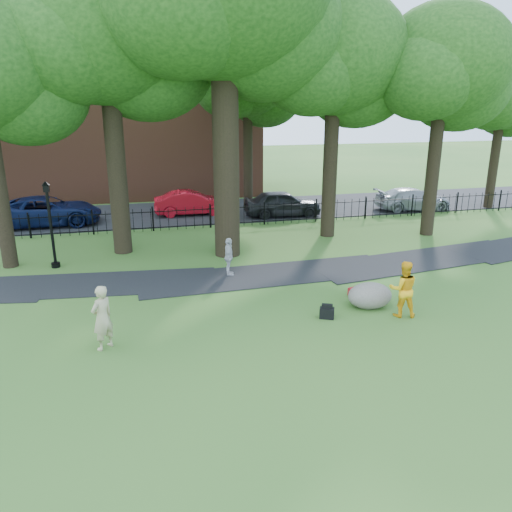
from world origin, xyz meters
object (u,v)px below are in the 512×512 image
object	(u,v)px
big_tree	(226,3)
man	(403,289)
woman	(102,318)
boulder	(370,294)
lamppost	(51,226)
red_sedan	(191,203)

from	to	relation	value
big_tree	man	size ratio (longest dim) A/B	7.90
woman	boulder	bearing A→B (deg)	143.74
boulder	lamppost	distance (m)	12.72
man	red_sedan	bearing A→B (deg)	-57.69
woman	man	bearing A→B (deg)	137.34
woman	boulder	size ratio (longest dim) A/B	1.24
woman	man	world-z (taller)	woman
man	boulder	xyz separation A→B (m)	(-0.64, 0.94, -0.48)
big_tree	boulder	size ratio (longest dim) A/B	9.67
woman	man	size ratio (longest dim) A/B	1.01
big_tree	woman	xyz separation A→B (m)	(-5.05, -7.91, -9.22)
big_tree	lamppost	bearing A→B (deg)	-178.74
big_tree	woman	distance (m)	13.16
red_sedan	big_tree	bearing A→B (deg)	-174.23
man	lamppost	world-z (taller)	lamppost
woman	red_sedan	xyz separation A→B (m)	(4.32, 16.22, -0.20)
big_tree	boulder	distance (m)	12.40
big_tree	lamppost	xyz separation A→B (m)	(-7.31, -0.16, -8.41)
boulder	big_tree	bearing A→B (deg)	115.88
woman	big_tree	bearing A→B (deg)	-165.36
man	lamppost	size ratio (longest dim) A/B	0.51
big_tree	boulder	world-z (taller)	big_tree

